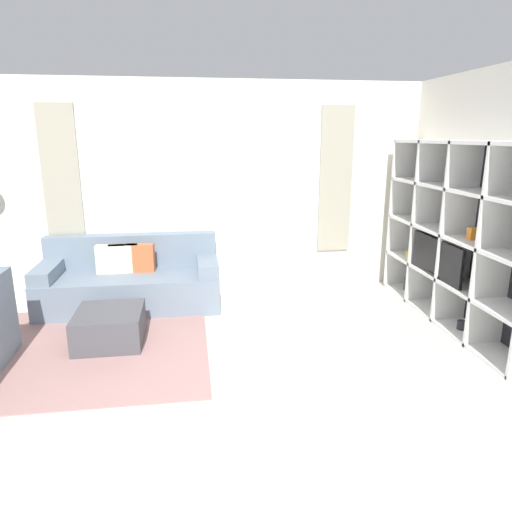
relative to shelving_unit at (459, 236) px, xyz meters
The scene contains 7 objects.
ground_plane 3.41m from the shelving_unit, 144.82° to the right, with size 16.00×16.00×0.00m, color beige.
wall_back 3.08m from the shelving_unit, 150.62° to the left, with size 6.87×0.11×2.70m.
wall_right 0.48m from the shelving_unit, 45.18° to the right, with size 0.07×4.55×2.70m, color silver.
area_rug 4.22m from the shelving_unit, behind, with size 2.72×2.14×0.01m, color gray.
shelving_unit is the anchor object (origin of this frame).
couch_main 3.81m from the shelving_unit, 164.16° to the left, with size 2.10×0.89×0.83m.
ottoman 3.78m from the shelving_unit, behind, with size 0.65×0.68×0.34m.
Camera 1 is at (-0.19, -2.55, 2.03)m, focal length 32.00 mm.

